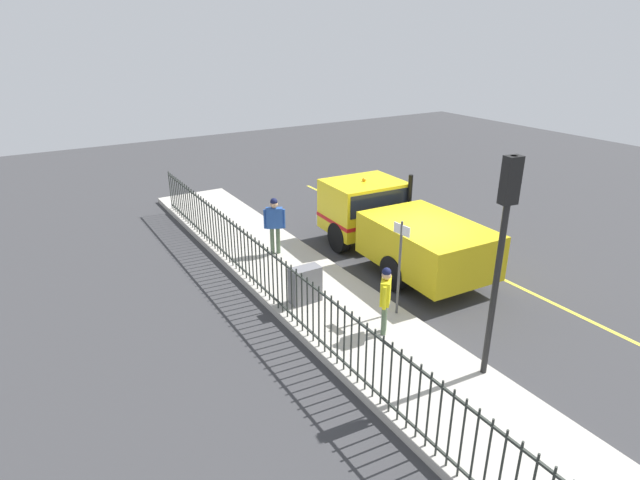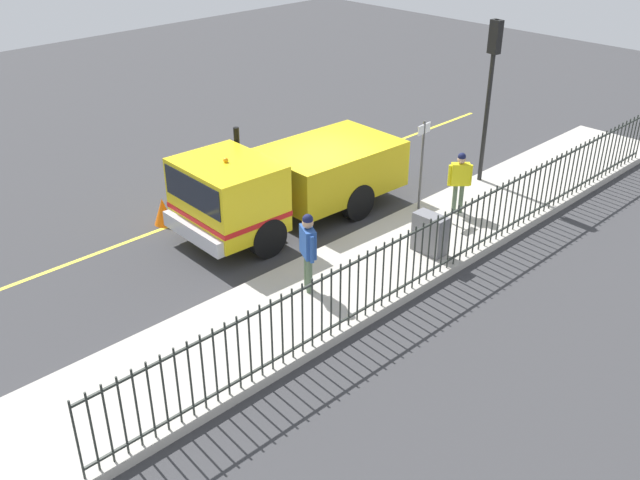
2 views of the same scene
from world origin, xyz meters
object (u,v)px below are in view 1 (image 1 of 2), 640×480
traffic_light_near (504,227)px  work_truck (391,223)px  utility_cabinet (305,285)px  pedestrian_distant (385,294)px  worker_standing (274,220)px  street_sign (400,257)px  traffic_cone (399,217)px

traffic_light_near → work_truck: bearing=79.1°
work_truck → utility_cabinet: 3.93m
work_truck → pedestrian_distant: (2.89, 3.42, -0.02)m
worker_standing → utility_cabinet: worker_standing is taller
pedestrian_distant → street_sign: (-0.81, -0.53, 0.48)m
pedestrian_distant → work_truck: bearing=-177.0°
worker_standing → traffic_light_near: size_ratio=0.40×
worker_standing → street_sign: bearing=-52.9°
work_truck → street_sign: (2.08, 2.89, 0.46)m
pedestrian_distant → traffic_light_near: bearing=63.6°
utility_cabinet → street_sign: street_sign is taller
pedestrian_distant → utility_cabinet: pedestrian_distant is taller
utility_cabinet → street_sign: 2.50m
utility_cabinet → traffic_cone: size_ratio=1.35×
worker_standing → work_truck: bearing=-5.5°
worker_standing → street_sign: (-0.87, 4.74, 0.39)m
work_truck → traffic_cone: size_ratio=8.94×
work_truck → traffic_cone: bearing=47.8°
worker_standing → pedestrian_distant: bearing=-62.7°
work_truck → worker_standing: bearing=150.4°
work_truck → traffic_light_near: (2.08, 5.61, 2.08)m
traffic_light_near → utility_cabinet: bearing=119.6°
worker_standing → street_sign: 4.84m
traffic_light_near → utility_cabinet: size_ratio=4.71×
work_truck → worker_standing: (2.96, -1.86, 0.07)m
pedestrian_distant → traffic_light_near: 3.14m
pedestrian_distant → traffic_cone: pedestrian_distant is taller
pedestrian_distant → traffic_light_near: (-0.81, 2.19, 2.10)m
worker_standing → utility_cabinet: bearing=-76.5°
worker_standing → traffic_cone: size_ratio=2.55×
work_truck → traffic_light_near: traffic_light_near is taller
street_sign → traffic_light_near: bearing=90.1°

